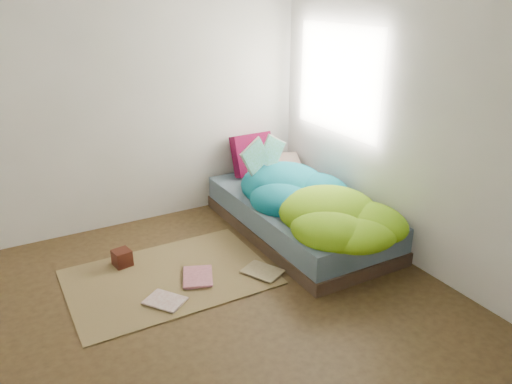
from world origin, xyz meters
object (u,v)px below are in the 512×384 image
bed (298,217)px  wooden_box (122,258)px  pillow_magenta (253,154)px  open_book (264,144)px  floor_book_b (183,278)px  floor_book_a (157,308)px

bed → wooden_box: size_ratio=14.40×
pillow_magenta → open_book: 0.56m
pillow_magenta → open_book: bearing=-107.2°
floor_book_b → bed: bearing=33.9°
floor_book_b → pillow_magenta: bearing=63.6°
floor_book_a → floor_book_b: bearing=6.7°
pillow_magenta → floor_book_b: size_ratio=1.38×
pillow_magenta → floor_book_b: pillow_magenta is taller
pillow_magenta → floor_book_a: size_ratio=1.53×
pillow_magenta → floor_book_a: 2.18m
bed → pillow_magenta: size_ratio=4.59×
bed → floor_book_a: 1.71m
open_book → wooden_box: 1.67m
floor_book_a → open_book: bearing=-2.8°
wooden_box → bed: bearing=-6.8°
pillow_magenta → wooden_box: size_ratio=3.14×
bed → floor_book_a: bearing=-160.9°
wooden_box → floor_book_a: size_ratio=0.49×
wooden_box → floor_book_a: 0.76m
pillow_magenta → floor_book_b: 1.77m
open_book → wooden_box: size_ratio=3.23×
wooden_box → floor_book_b: (0.36, -0.47, -0.05)m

